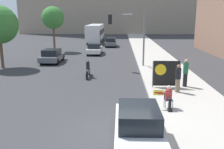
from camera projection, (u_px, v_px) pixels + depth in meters
name	position (u px, v px, depth m)	size (l,w,h in m)	color
ground_plane	(123.00, 133.00, 10.41)	(160.00, 160.00, 0.00)	#38383A
sidewalk_curb	(160.00, 64.00, 24.86)	(4.39, 90.00, 0.17)	#B7B2A8
seated_protester	(168.00, 97.00, 12.60)	(0.99, 0.77, 1.19)	#474C56
jogger_on_sidewalk	(178.00, 78.00, 15.30)	(0.34, 0.34, 1.73)	#756651
pedestrian_behind	(186.00, 72.00, 16.52)	(0.34, 0.34, 1.85)	black
protest_banner	(166.00, 73.00, 16.33)	(1.82, 0.06, 1.77)	slate
traffic_light_pole	(131.00, 29.00, 22.67)	(3.39, 3.16, 5.03)	slate
parked_car_curbside	(138.00, 125.00, 9.41)	(1.74, 4.12, 1.51)	silver
car_on_road_nearest	(52.00, 56.00, 26.17)	(1.84, 4.13, 1.41)	#565B60
car_on_road_midblock	(95.00, 48.00, 32.07)	(1.72, 4.47, 1.40)	silver
car_on_road_distant	(111.00, 42.00, 39.90)	(1.74, 4.11, 1.39)	#565B60
city_bus_on_road	(96.00, 32.00, 46.70)	(2.49, 11.65, 3.22)	silver
motorcycle_on_road	(88.00, 70.00, 19.86)	(0.28, 2.12, 1.33)	#565B60
street_tree_midblock	(53.00, 18.00, 33.42)	(3.00, 3.00, 6.06)	brown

